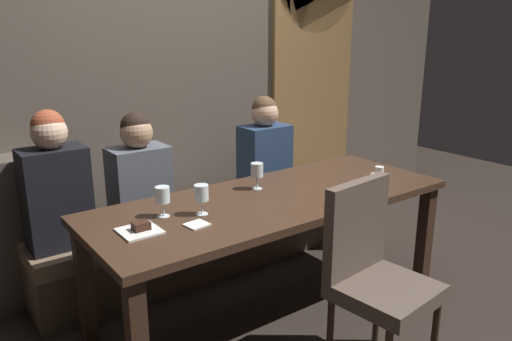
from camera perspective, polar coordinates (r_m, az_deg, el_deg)
ground at (r=3.26m, az=1.86°, el=-15.40°), size 9.00×9.00×0.00m
back_wall_tiled at (r=3.81m, az=-9.66°, el=12.84°), size 6.00×0.12×3.00m
arched_door at (r=4.54m, az=6.49°, el=11.74°), size 0.90×0.05×2.55m
dining_table at (r=2.97m, az=1.97°, el=-4.60°), size 2.20×0.84×0.74m
banquette_bench at (r=3.66m, az=-4.97°, el=-7.69°), size 2.50×0.44×0.45m
chair_near_side at (r=2.57m, az=13.19°, el=-10.73°), size 0.48×0.48×0.98m
diner_redhead at (r=3.09m, az=-21.98°, el=-1.40°), size 0.36×0.24×0.81m
diner_bearded at (r=3.21m, az=-13.20°, el=-0.52°), size 0.36×0.24×0.76m
diner_far_end at (r=3.75m, az=1.00°, el=2.37°), size 0.36×0.24×0.77m
wine_glass_end_right at (r=3.04m, az=0.11°, el=-0.02°), size 0.08×0.08×0.16m
wine_glass_near_left at (r=2.64m, az=-6.26°, el=-2.64°), size 0.08×0.08×0.16m
wine_glass_center_front at (r=2.64m, az=-10.63°, el=-2.91°), size 0.08×0.08×0.16m
espresso_cup at (r=3.44m, az=13.88°, el=-0.17°), size 0.12×0.12×0.06m
dessert_plate at (r=2.51m, az=-13.11°, el=-6.53°), size 0.19×0.19×0.05m
folded_napkin at (r=2.54m, az=-6.78°, el=-6.16°), size 0.12×0.11×0.01m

